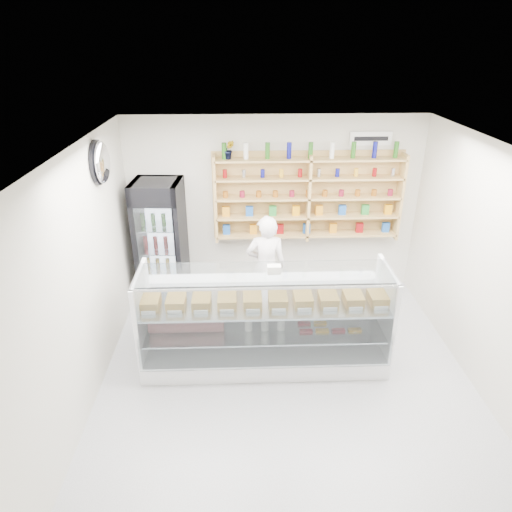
{
  "coord_description": "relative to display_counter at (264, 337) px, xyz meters",
  "views": [
    {
      "loc": [
        -0.53,
        -4.22,
        3.81
      ],
      "look_at": [
        -0.34,
        0.9,
        1.32
      ],
      "focal_mm": 32.0,
      "sensor_mm": 36.0,
      "label": 1
    }
  ],
  "objects": [
    {
      "name": "room",
      "position": [
        0.25,
        -0.53,
        1.04
      ],
      "size": [
        5.0,
        5.0,
        5.0
      ],
      "color": "#B7B7BC",
      "rests_on": "ground"
    },
    {
      "name": "display_counter",
      "position": [
        0.0,
        0.0,
        0.0
      ],
      "size": [
        3.02,
        0.9,
        1.32
      ],
      "color": "white",
      "rests_on": "floor"
    },
    {
      "name": "shop_worker",
      "position": [
        0.08,
        1.11,
        0.43
      ],
      "size": [
        0.58,
        0.38,
        1.58
      ],
      "primitive_type": "imported",
      "rotation": [
        0.0,
        0.0,
        3.14
      ],
      "color": "white",
      "rests_on": "floor"
    },
    {
      "name": "drinks_cooler",
      "position": [
        -1.48,
        1.61,
        0.61
      ],
      "size": [
        0.74,
        0.72,
        1.94
      ],
      "rotation": [
        0.0,
        0.0,
        -0.07
      ],
      "color": "black",
      "rests_on": "floor"
    },
    {
      "name": "wall_shelving",
      "position": [
        0.75,
        1.81,
        1.23
      ],
      "size": [
        2.84,
        0.28,
        1.33
      ],
      "color": "tan",
      "rests_on": "back_wall"
    },
    {
      "name": "potted_plant",
      "position": [
        -0.43,
        1.81,
        1.97
      ],
      "size": [
        0.15,
        0.13,
        0.27
      ],
      "primitive_type": "imported",
      "rotation": [
        0.0,
        0.0,
        0.04
      ],
      "color": "#1E6626",
      "rests_on": "wall_shelving"
    },
    {
      "name": "security_mirror",
      "position": [
        -1.92,
        0.67,
        2.09
      ],
      "size": [
        0.15,
        0.5,
        0.5
      ],
      "primitive_type": "ellipsoid",
      "color": "silver",
      "rests_on": "left_wall"
    },
    {
      "name": "wall_sign",
      "position": [
        1.65,
        1.94,
        2.09
      ],
      "size": [
        0.62,
        0.03,
        0.2
      ],
      "primitive_type": "cube",
      "color": "white",
      "rests_on": "back_wall"
    }
  ]
}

